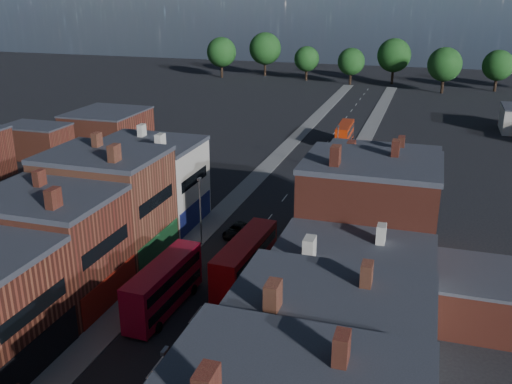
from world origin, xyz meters
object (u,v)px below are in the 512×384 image
Objects in this scene: bus_0 at (164,285)px; car_2 at (237,230)px; bus_2 at (344,134)px; ped_3 at (276,323)px; bus_1 at (245,261)px; car_3 at (319,176)px; car_1 at (229,308)px.

car_2 is at bearing 90.07° from bus_0.
bus_2 is 45.13m from car_2.
ped_3 is (9.92, -18.34, 0.29)m from car_2.
car_2 is 20.85m from ped_3.
bus_1 reaches higher than car_3.
bus_2 is 2.50× the size of car_3.
car_2 is (-5.11, 16.81, 0.01)m from car_1.
car_1 is at bearing 74.46° from ped_3.
bus_1 is at bearing 38.07° from ped_3.
car_1 is 2.35× the size of ped_3.
bus_1 is 5.84m from car_1.
car_3 is 2.39× the size of ped_3.
bus_0 is 6.62× the size of ped_3.
bus_1 reaches higher than ped_3.
bus_0 is 2.33× the size of car_2.
bus_2 is at bearing 87.45° from car_1.
car_1 is 17.57m from car_2.
bus_2 is 61.57m from car_1.
car_3 is at bearing 84.55° from car_2.
bus_2 is 63.23m from ped_3.
car_2 is at bearing -100.31° from car_3.
ped_3 is (4.72, -42.26, 0.37)m from car_3.
ped_3 is (5.07, -7.00, -1.73)m from bus_1.
bus_1 reaches higher than car_2.
bus_0 is 62.94m from bus_2.
car_3 is at bearing -92.44° from bus_2.
car_2 is 1.19× the size of car_3.
bus_1 is at bearing -88.61° from car_3.
car_3 is at bearing 84.39° from bus_0.
car_1 is at bearing -66.25° from car_2.
bus_1 is at bearing -60.02° from car_2.
ped_3 reaches higher than car_1.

